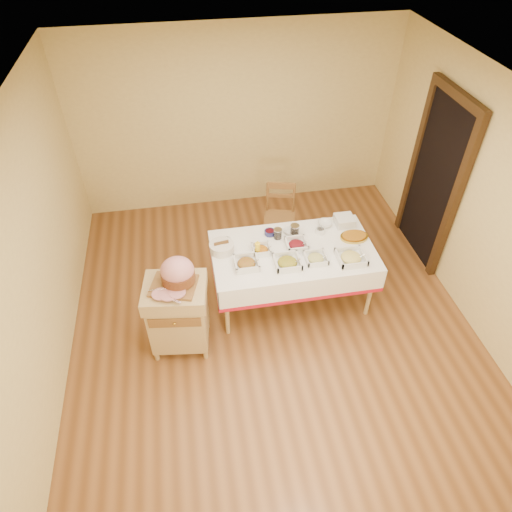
{
  "coord_description": "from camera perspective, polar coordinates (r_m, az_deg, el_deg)",
  "views": [
    {
      "loc": [
        -0.79,
        -3.43,
        4.09
      ],
      "look_at": [
        -0.14,
        0.2,
        0.82
      ],
      "focal_mm": 32.0,
      "sensor_mm": 36.0,
      "label": 1
    }
  ],
  "objects": [
    {
      "name": "room_shell",
      "position": [
        4.49,
        2.22,
        3.09
      ],
      "size": [
        5.0,
        5.0,
        5.0
      ],
      "color": "brown",
      "rests_on": "ground"
    },
    {
      "name": "doorway",
      "position": [
        6.05,
        21.48,
        9.01
      ],
      "size": [
        0.09,
        1.1,
        2.2
      ],
      "color": "black",
      "rests_on": "ground"
    },
    {
      "name": "dining_table",
      "position": [
        5.22,
        4.58,
        -0.56
      ],
      "size": [
        1.82,
        1.02,
        0.76
      ],
      "color": "tan",
      "rests_on": "ground"
    },
    {
      "name": "butcher_cart",
      "position": [
        4.85,
        -9.7,
        -6.97
      ],
      "size": [
        0.69,
        0.6,
        0.88
      ],
      "color": "tan",
      "rests_on": "ground"
    },
    {
      "name": "dining_chair",
      "position": [
        6.1,
        2.97,
        4.98
      ],
      "size": [
        0.49,
        0.48,
        0.9
      ],
      "color": "brown",
      "rests_on": "ground"
    },
    {
      "name": "ham_on_board",
      "position": [
        4.51,
        -9.85,
        -2.22
      ],
      "size": [
        0.47,
        0.45,
        0.31
      ],
      "color": "brown",
      "rests_on": "butcher_cart"
    },
    {
      "name": "serving_dish_a",
      "position": [
        4.88,
        -1.2,
        -0.89
      ],
      "size": [
        0.26,
        0.26,
        0.11
      ],
      "color": "silver",
      "rests_on": "dining_table"
    },
    {
      "name": "serving_dish_b",
      "position": [
        4.9,
        3.95,
        -0.77
      ],
      "size": [
        0.28,
        0.28,
        0.11
      ],
      "color": "silver",
      "rests_on": "dining_table"
    },
    {
      "name": "serving_dish_c",
      "position": [
        4.99,
        7.5,
        -0.27
      ],
      "size": [
        0.23,
        0.23,
        0.1
      ],
      "color": "silver",
      "rests_on": "dining_table"
    },
    {
      "name": "serving_dish_d",
      "position": [
        5.06,
        11.8,
        -0.18
      ],
      "size": [
        0.3,
        0.3,
        0.11
      ],
      "color": "silver",
      "rests_on": "dining_table"
    },
    {
      "name": "serving_dish_e",
      "position": [
        5.06,
        0.67,
        0.83
      ],
      "size": [
        0.21,
        0.2,
        0.1
      ],
      "color": "silver",
      "rests_on": "dining_table"
    },
    {
      "name": "serving_dish_f",
      "position": [
        5.14,
        5.09,
        1.46
      ],
      "size": [
        0.25,
        0.24,
        0.11
      ],
      "color": "silver",
      "rests_on": "dining_table"
    },
    {
      "name": "small_bowl_left",
      "position": [
        5.18,
        -3.76,
        1.91
      ],
      "size": [
        0.12,
        0.12,
        0.06
      ],
      "color": "silver",
      "rests_on": "dining_table"
    },
    {
      "name": "small_bowl_mid",
      "position": [
        5.3,
        1.73,
        2.99
      ],
      "size": [
        0.12,
        0.12,
        0.05
      ],
      "color": "navy",
      "rests_on": "dining_table"
    },
    {
      "name": "small_bowl_right",
      "position": [
        5.37,
        8.01,
        3.19
      ],
      "size": [
        0.11,
        0.11,
        0.06
      ],
      "color": "silver",
      "rests_on": "dining_table"
    },
    {
      "name": "bowl_white_imported",
      "position": [
        5.34,
        4.25,
        3.1
      ],
      "size": [
        0.19,
        0.19,
        0.04
      ],
      "primitive_type": "imported",
      "rotation": [
        0.0,
        0.0,
        0.38
      ],
      "color": "silver",
      "rests_on": "dining_table"
    },
    {
      "name": "bowl_small_imported",
      "position": [
        5.49,
        8.61,
        4.03
      ],
      "size": [
        0.18,
        0.18,
        0.05
      ],
      "primitive_type": "imported",
      "rotation": [
        0.0,
        0.0,
        -0.09
      ],
      "color": "silver",
      "rests_on": "dining_table"
    },
    {
      "name": "preserve_jar_left",
      "position": [
        5.23,
        2.74,
        2.76
      ],
      "size": [
        0.1,
        0.1,
        0.13
      ],
      "color": "silver",
      "rests_on": "dining_table"
    },
    {
      "name": "preserve_jar_right",
      "position": [
        5.29,
        4.85,
        3.19
      ],
      "size": [
        0.11,
        0.11,
        0.14
      ],
      "color": "silver",
      "rests_on": "dining_table"
    },
    {
      "name": "mustard_bottle",
      "position": [
        5.0,
        0.2,
        1.05
      ],
      "size": [
        0.06,
        0.06,
        0.18
      ],
      "color": "yellow",
      "rests_on": "dining_table"
    },
    {
      "name": "bread_basket",
      "position": [
        5.07,
        -4.32,
        1.1
      ],
      "size": [
        0.27,
        0.27,
        0.12
      ],
      "color": "silver",
      "rests_on": "dining_table"
    },
    {
      "name": "plate_stack",
      "position": [
        5.53,
        10.97,
        4.37
      ],
      "size": [
        0.21,
        0.21,
        0.1
      ],
      "color": "silver",
      "rests_on": "dining_table"
    },
    {
      "name": "brass_platter",
      "position": [
        5.37,
        12.17,
        2.41
      ],
      "size": [
        0.33,
        0.23,
        0.04
      ],
      "color": "gold",
      "rests_on": "dining_table"
    }
  ]
}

